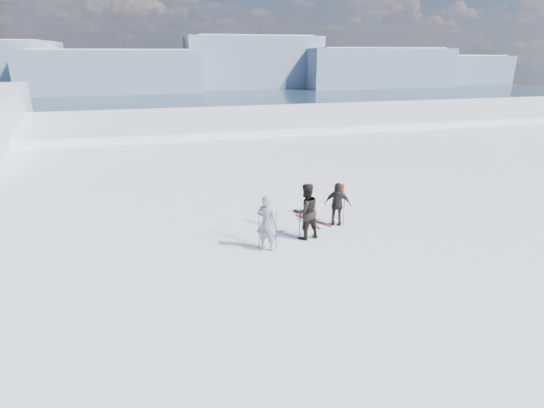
% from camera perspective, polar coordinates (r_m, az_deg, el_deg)
% --- Properties ---
extents(lake_basin, '(820.00, 820.00, 71.62)m').
position_cam_1_polar(lake_basin, '(41.79, -7.38, 1.98)').
color(lake_basin, white).
rests_on(lake_basin, ground).
extents(far_mountain_range, '(770.00, 110.00, 53.00)m').
position_cam_1_polar(far_mountain_range, '(465.79, -11.25, 17.74)').
color(far_mountain_range, slate).
rests_on(far_mountain_range, ground).
extents(skier_grey, '(0.81, 0.78, 1.88)m').
position_cam_1_polar(skier_grey, '(13.69, -0.70, -2.53)').
color(skier_grey, gray).
rests_on(skier_grey, ground).
extents(skier_dark, '(1.09, 0.92, 1.98)m').
position_cam_1_polar(skier_dark, '(14.55, 4.55, -1.00)').
color(skier_dark, black).
rests_on(skier_dark, ground).
extents(skier_pack, '(1.04, 0.83, 1.66)m').
position_cam_1_polar(skier_pack, '(15.85, 8.82, -0.04)').
color(skier_pack, black).
rests_on(skier_pack, ground).
extents(backpack, '(0.41, 0.35, 0.52)m').
position_cam_1_polar(backpack, '(15.76, 9.13, 3.98)').
color(backpack, '#F33B16').
rests_on(backpack, skier_pack).
extents(ski_poles, '(3.59, 1.41, 1.35)m').
position_cam_1_polar(ski_poles, '(14.70, 4.60, -2.31)').
color(ski_poles, black).
rests_on(ski_poles, ground).
extents(skis_loose, '(0.98, 1.70, 0.03)m').
position_cam_1_polar(skis_loose, '(16.37, 5.28, -2.27)').
color(skis_loose, black).
rests_on(skis_loose, ground).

